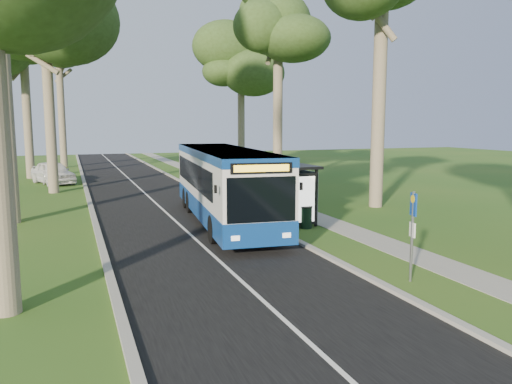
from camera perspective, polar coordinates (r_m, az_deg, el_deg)
ground at (r=19.05m, az=4.73°, el=-5.79°), size 120.00×120.00×0.00m
road at (r=27.46m, az=-10.96°, el=-1.67°), size 7.00×100.00×0.02m
kerb_east at (r=28.23m, az=-3.94°, el=-1.18°), size 0.25×100.00×0.12m
kerb_west at (r=27.11m, az=-18.28°, el=-1.94°), size 0.25×100.00×0.12m
centre_line at (r=27.46m, az=-10.96°, el=-1.64°), size 0.12×100.00×0.00m
footpath at (r=29.22m, az=1.71°, el=-0.96°), size 1.50×100.00×0.02m
bus at (r=22.54m, az=-3.66°, el=0.82°), size 3.84×12.80×3.34m
bus_stop_sign at (r=14.75m, az=17.45°, el=-3.73°), size 0.13×0.36×2.59m
bus_shelter at (r=22.31m, az=4.71°, el=1.09°), size 1.79×3.14×2.64m
litter_bin at (r=21.58m, az=5.73°, el=-2.86°), size 0.55×0.55×0.96m
car_white at (r=40.19m, az=-22.20°, el=2.08°), size 3.67×5.37×1.70m
car_silver at (r=41.14m, az=-22.40°, el=2.01°), size 2.30×4.58×1.44m
tree_west_c at (r=35.27m, az=-23.00°, el=17.12°), size 5.20×5.20×14.21m
tree_west_d at (r=45.35m, az=-25.15°, el=15.80°), size 5.20×5.20×15.28m
tree_west_e at (r=55.25m, az=-21.68°, el=15.12°), size 5.20×5.20×16.20m
tree_east_c at (r=38.53m, az=2.57°, el=19.63°), size 5.20×5.20×16.70m
tree_east_d at (r=49.85m, az=-1.73°, el=15.81°), size 5.20×5.20×15.38m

